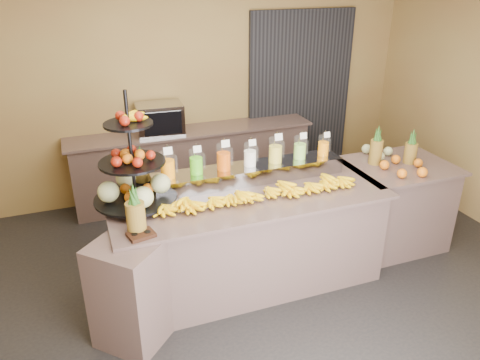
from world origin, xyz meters
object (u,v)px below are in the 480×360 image
banana_heap (259,191)px  condiment_caddy (141,235)px  pitcher_tray (250,173)px  fruit_stand (140,176)px  right_fruit_pile (398,160)px  oven_warmer (160,119)px

banana_heap → condiment_caddy: 1.13m
pitcher_tray → condiment_caddy: pitcher_tray is taller
fruit_stand → condiment_caddy: (-0.10, -0.56, -0.23)m
right_fruit_pile → oven_warmer: 2.78m
banana_heap → fruit_stand: 1.04m
banana_heap → fruit_stand: fruit_stand is taller
fruit_stand → oven_warmer: (0.53, 1.78, -0.06)m
pitcher_tray → right_fruit_pile: size_ratio=3.82×
condiment_caddy → oven_warmer: (0.63, 2.34, 0.17)m
fruit_stand → condiment_caddy: fruit_stand is taller
banana_heap → oven_warmer: (-0.46, 2.03, 0.12)m
condiment_caddy → fruit_stand: bearing=79.6°
right_fruit_pile → oven_warmer: oven_warmer is taller
oven_warmer → condiment_caddy: bearing=-102.0°
banana_heap → fruit_stand: (-0.99, 0.25, 0.19)m
condiment_caddy → oven_warmer: bearing=74.9°
fruit_stand → pitcher_tray: bearing=21.7°
banana_heap → condiment_caddy: bearing=-164.4°
fruit_stand → oven_warmer: 1.86m
condiment_caddy → pitcher_tray: bearing=30.2°
condiment_caddy → banana_heap: bearing=15.6°
pitcher_tray → condiment_caddy: size_ratio=9.51×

